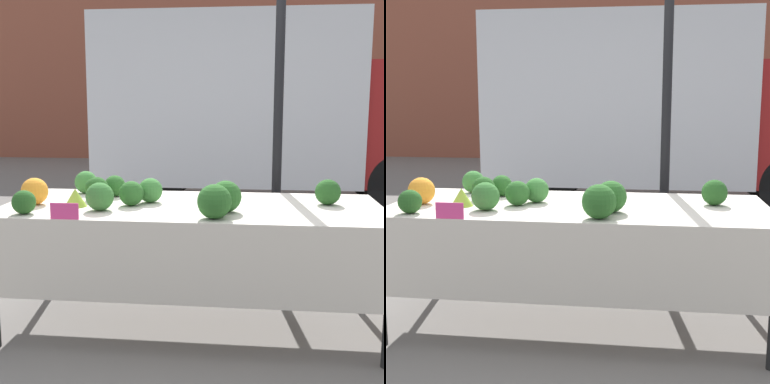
{
  "view_description": "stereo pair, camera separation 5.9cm",
  "coord_description": "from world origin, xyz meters",
  "views": [
    {
      "loc": [
        0.37,
        -3.21,
        1.41
      ],
      "look_at": [
        0.0,
        0.0,
        0.86
      ],
      "focal_mm": 50.0,
      "sensor_mm": 36.0,
      "label": 1
    },
    {
      "loc": [
        0.43,
        -3.2,
        1.41
      ],
      "look_at": [
        0.0,
        0.0,
        0.86
      ],
      "focal_mm": 50.0,
      "sensor_mm": 36.0,
      "label": 2
    }
  ],
  "objects": [
    {
      "name": "broccoli_head_4",
      "position": [
        -0.91,
        -0.38,
        0.85
      ],
      "size": [
        0.14,
        0.14,
        0.14
      ],
      "color": "#23511E",
      "rests_on": "market_table"
    },
    {
      "name": "orange_cauliflower",
      "position": [
        -0.96,
        -0.1,
        0.86
      ],
      "size": [
        0.17,
        0.17,
        0.17
      ],
      "color": "orange",
      "rests_on": "market_table"
    },
    {
      "name": "broccoli_head_0",
      "position": [
        -0.62,
        0.08,
        0.86
      ],
      "size": [
        0.15,
        0.15,
        0.15
      ],
      "color": "#23511E",
      "rests_on": "market_table"
    },
    {
      "name": "market_table",
      "position": [
        0.0,
        -0.07,
        0.7
      ],
      "size": [
        2.31,
        0.99,
        0.78
      ],
      "color": "beige",
      "rests_on": "ground_plane"
    },
    {
      "name": "broccoli_head_3",
      "position": [
        -0.51,
        -0.23,
        0.86
      ],
      "size": [
        0.17,
        0.17,
        0.17
      ],
      "color": "#336B2D",
      "rests_on": "market_table"
    },
    {
      "name": "broccoli_head_5",
      "position": [
        0.83,
        0.1,
        0.86
      ],
      "size": [
        0.16,
        0.16,
        0.16
      ],
      "color": "#23511E",
      "rests_on": "market_table"
    },
    {
      "name": "broccoli_head_2",
      "position": [
        0.17,
        -0.38,
        0.88
      ],
      "size": [
        0.19,
        0.19,
        0.19
      ],
      "color": "#285B23",
      "rests_on": "market_table"
    },
    {
      "name": "broccoli_head_8",
      "position": [
        -0.55,
        0.24,
        0.85
      ],
      "size": [
        0.14,
        0.14,
        0.14
      ],
      "color": "#285B23",
      "rests_on": "market_table"
    },
    {
      "name": "romanesco_head",
      "position": [
        -0.7,
        -0.13,
        0.84
      ],
      "size": [
        0.14,
        0.14,
        0.11
      ],
      "color": "#93B238",
      "rests_on": "market_table"
    },
    {
      "name": "broccoli_head_7",
      "position": [
        -0.27,
        0.05,
        0.86
      ],
      "size": [
        0.15,
        0.15,
        0.15
      ],
      "color": "#387533",
      "rests_on": "market_table"
    },
    {
      "name": "broccoli_head_9",
      "position": [
        -0.36,
        -0.07,
        0.86
      ],
      "size": [
        0.15,
        0.15,
        0.15
      ],
      "color": "#285B23",
      "rests_on": "market_table"
    },
    {
      "name": "building_facade",
      "position": [
        0.0,
        9.98,
        2.67
      ],
      "size": [
        16.0,
        0.6,
        5.34
      ],
      "color": "brown",
      "rests_on": "ground_plane"
    },
    {
      "name": "price_sign",
      "position": [
        -0.64,
        -0.48,
        0.83
      ],
      "size": [
        0.16,
        0.01,
        0.09
      ],
      "color": "#E53D84",
      "rests_on": "market_table"
    },
    {
      "name": "broccoli_head_1",
      "position": [
        0.22,
        -0.2,
        0.87
      ],
      "size": [
        0.18,
        0.18,
        0.18
      ],
      "color": "#285B23",
      "rests_on": "market_table"
    },
    {
      "name": "ground_plane",
      "position": [
        0.0,
        0.0,
        0.0
      ],
      "size": [
        40.0,
        40.0,
        0.0
      ],
      "primitive_type": "plane",
      "color": "slate"
    },
    {
      "name": "tent_pole",
      "position": [
        0.55,
        0.82,
        1.31
      ],
      "size": [
        0.07,
        0.07,
        2.61
      ],
      "color": "black",
      "rests_on": "ground_plane"
    },
    {
      "name": "broccoli_head_6",
      "position": [
        -0.78,
        0.33,
        0.86
      ],
      "size": [
        0.15,
        0.15,
        0.15
      ],
      "color": "#387533",
      "rests_on": "market_table"
    },
    {
      "name": "parked_truck",
      "position": [
        0.43,
        4.09,
        1.33
      ],
      "size": [
        4.44,
        1.89,
        2.47
      ],
      "color": "silver",
      "rests_on": "ground_plane"
    }
  ]
}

